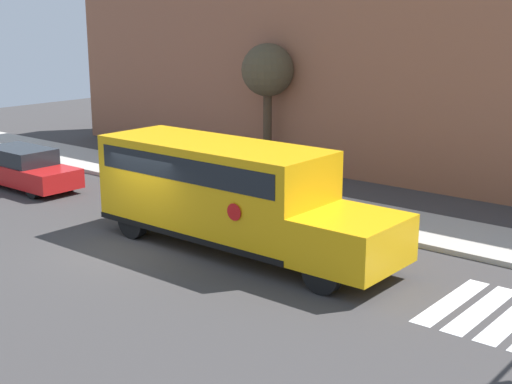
# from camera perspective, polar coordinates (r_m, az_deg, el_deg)

# --- Properties ---
(ground_plane) EXTENTS (60.00, 60.00, 0.00)m
(ground_plane) POSITION_cam_1_polar(r_m,az_deg,el_deg) (20.35, -9.70, -4.34)
(ground_plane) COLOR #3A3838
(sidewalk_strip) EXTENTS (44.00, 3.00, 0.15)m
(sidewalk_strip) POSITION_cam_1_polar(r_m,az_deg,el_deg) (24.86, 1.66, -0.55)
(sidewalk_strip) COLOR #B2ADA3
(sidewalk_strip) RESTS_ON ground
(building_backdrop) EXTENTS (32.00, 4.00, 8.89)m
(building_backdrop) POSITION_cam_1_polar(r_m,az_deg,el_deg) (29.51, 9.64, 10.21)
(building_backdrop) COLOR #935B42
(building_backdrop) RESTS_ON ground
(school_bus) EXTENTS (9.09, 2.57, 2.92)m
(school_bus) POSITION_cam_1_polar(r_m,az_deg,el_deg) (19.54, -2.33, 0.14)
(school_bus) COLOR #EAA80F
(school_bus) RESTS_ON ground
(parked_car) EXTENTS (4.72, 1.76, 1.50)m
(parked_car) POSITION_cam_1_polar(r_m,az_deg,el_deg) (27.94, -18.03, 1.82)
(parked_car) COLOR red
(parked_car) RESTS_ON ground
(tree_near_sidewalk) EXTENTS (2.15, 2.15, 5.19)m
(tree_near_sidewalk) POSITION_cam_1_polar(r_m,az_deg,el_deg) (29.38, 0.94, 9.55)
(tree_near_sidewalk) COLOR #423323
(tree_near_sidewalk) RESTS_ON ground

